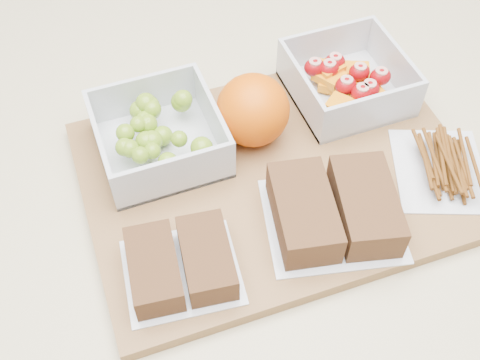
{
  "coord_description": "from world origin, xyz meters",
  "views": [
    {
      "loc": [
        -0.16,
        -0.38,
        1.44
      ],
      "look_at": [
        -0.02,
        -0.01,
        0.93
      ],
      "focal_mm": 45.0,
      "sensor_mm": 36.0,
      "label": 1
    }
  ],
  "objects": [
    {
      "name": "orange",
      "position": [
        0.02,
        0.05,
        0.96
      ],
      "size": [
        0.08,
        0.08,
        0.08
      ],
      "primitive_type": "sphere",
      "color": "#E85A05",
      "rests_on": "cutting_board"
    },
    {
      "name": "fruit_container",
      "position": [
        0.15,
        0.08,
        0.94
      ],
      "size": [
        0.13,
        0.13,
        0.05
      ],
      "color": "silver",
      "rests_on": "cutting_board"
    },
    {
      "name": "sandwich_bag_left",
      "position": [
        -0.11,
        -0.09,
        0.93
      ],
      "size": [
        0.12,
        0.11,
        0.03
      ],
      "color": "silver",
      "rests_on": "cutting_board"
    },
    {
      "name": "sandwich_bag_center",
      "position": [
        0.06,
        -0.09,
        0.94
      ],
      "size": [
        0.16,
        0.15,
        0.04
      ],
      "color": "silver",
      "rests_on": "cutting_board"
    },
    {
      "name": "pretzel_bag",
      "position": [
        0.2,
        -0.07,
        0.93
      ],
      "size": [
        0.13,
        0.15,
        0.03
      ],
      "color": "silver",
      "rests_on": "cutting_board"
    },
    {
      "name": "cutting_board",
      "position": [
        0.03,
        -0.01,
        0.91
      ],
      "size": [
        0.43,
        0.31,
        0.02
      ],
      "primitive_type": "cube",
      "rotation": [
        0.0,
        0.0,
        -0.02
      ],
      "color": "olive",
      "rests_on": "counter"
    },
    {
      "name": "grape_container",
      "position": [
        -0.08,
        0.07,
        0.94
      ],
      "size": [
        0.13,
        0.13,
        0.06
      ],
      "color": "silver",
      "rests_on": "cutting_board"
    },
    {
      "name": "counter",
      "position": [
        0.0,
        0.0,
        0.45
      ],
      "size": [
        1.2,
        0.9,
        0.9
      ],
      "primitive_type": "cube",
      "color": "beige",
      "rests_on": "ground"
    }
  ]
}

